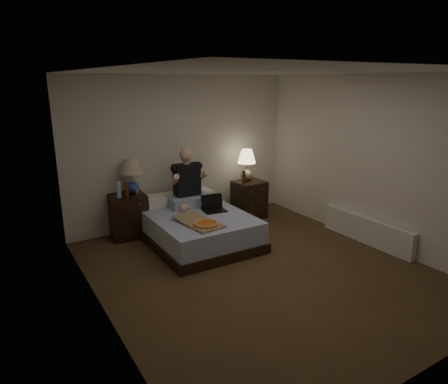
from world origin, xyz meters
TOP-DOWN VIEW (x-y plane):
  - floor at (0.00, 0.00)m, footprint 4.00×4.50m
  - ceiling at (0.00, 0.00)m, footprint 4.00×4.50m
  - wall_back at (0.00, 2.25)m, footprint 4.00×0.00m
  - wall_front at (0.00, -2.25)m, footprint 4.00×0.00m
  - wall_left at (-2.00, 0.00)m, footprint 0.00×4.50m
  - wall_right at (2.00, 0.00)m, footprint 0.00×4.50m
  - bed at (-0.25, 1.29)m, footprint 1.39×1.84m
  - nightstand_left at (-1.07, 2.05)m, footprint 0.56×0.51m
  - nightstand_right at (1.09, 1.81)m, footprint 0.53×0.48m
  - lamp_left at (-0.97, 2.05)m, footprint 0.36×0.36m
  - lamp_right at (1.08, 1.89)m, footprint 0.39×0.39m
  - water_bottle at (-1.22, 1.94)m, footprint 0.07×0.07m
  - soda_can at (-0.93, 1.97)m, footprint 0.07×0.07m
  - beer_bottle_left at (-1.11, 1.89)m, footprint 0.06×0.06m
  - beer_bottle_right at (0.92, 1.74)m, footprint 0.06×0.06m
  - person at (-0.17, 1.71)m, footprint 0.68×0.55m
  - laptop at (0.03, 1.23)m, footprint 0.38×0.33m
  - pizza_box at (-0.41, 0.70)m, footprint 0.51×0.81m
  - radiator at (1.93, -0.10)m, footprint 0.10×1.60m

SIDE VIEW (x-z plane):
  - floor at x=0.00m, z-range 0.00..0.00m
  - radiator at x=1.93m, z-range 0.00..0.40m
  - bed at x=-0.25m, z-range 0.00..0.46m
  - nightstand_right at x=1.09m, z-range 0.00..0.67m
  - nightstand_left at x=-1.07m, z-range 0.00..0.69m
  - pizza_box at x=-0.41m, z-range 0.46..0.54m
  - laptop at x=0.03m, z-range 0.46..0.70m
  - soda_can at x=-0.93m, z-range 0.69..0.79m
  - beer_bottle_right at x=0.92m, z-range 0.67..0.90m
  - beer_bottle_left at x=-1.11m, z-range 0.69..0.92m
  - water_bottle at x=-1.22m, z-range 0.69..0.94m
  - person at x=-0.17m, z-range 0.46..1.39m
  - lamp_right at x=1.08m, z-range 0.67..1.23m
  - lamp_left at x=-0.97m, z-range 0.69..1.25m
  - wall_back at x=0.00m, z-range 0.00..2.50m
  - wall_front at x=0.00m, z-range 0.00..2.50m
  - wall_left at x=-2.00m, z-range 0.00..2.50m
  - wall_right at x=2.00m, z-range 0.00..2.50m
  - ceiling at x=0.00m, z-range 2.50..2.50m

